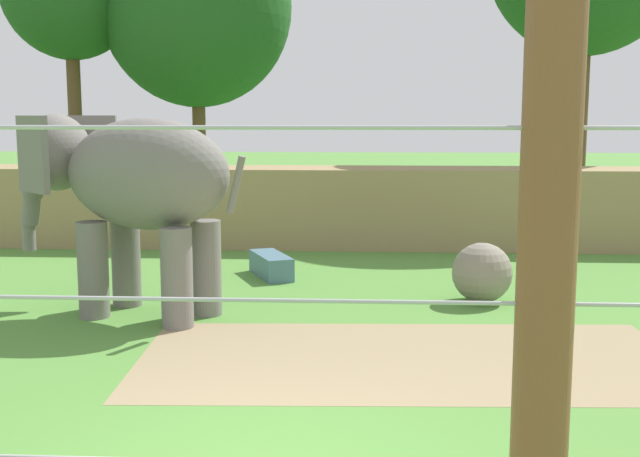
# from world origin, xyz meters

# --- Properties ---
(dirt_patch) EXTENTS (7.10, 3.69, 0.01)m
(dirt_patch) POSITION_xyz_m (1.43, 3.43, 0.00)
(dirt_patch) COLOR #937F5B
(dirt_patch) RESTS_ON ground
(embankment_wall) EXTENTS (36.00, 1.80, 1.87)m
(embankment_wall) POSITION_xyz_m (0.00, 12.33, 0.93)
(embankment_wall) COLOR #997F56
(embankment_wall) RESTS_ON ground
(elephant) EXTENTS (4.03, 2.51, 3.13)m
(elephant) POSITION_xyz_m (-2.78, 5.54, 2.07)
(elephant) COLOR slate
(elephant) RESTS_ON ground
(enrichment_ball) EXTENTS (1.01, 1.01, 1.01)m
(enrichment_ball) POSITION_xyz_m (2.82, 6.63, 0.50)
(enrichment_ball) COLOR gray
(enrichment_ball) RESTS_ON ground
(cable_fence) EXTENTS (9.62, 0.26, 4.00)m
(cable_fence) POSITION_xyz_m (-0.01, -2.99, 2.00)
(cable_fence) COLOR brown
(cable_fence) RESTS_ON ground
(feed_trough) EXTENTS (1.02, 1.48, 0.44)m
(feed_trough) POSITION_xyz_m (-0.95, 8.55, 0.22)
(feed_trough) COLOR slate
(feed_trough) RESTS_ON ground
(tree_left_of_centre) EXTENTS (6.29, 6.29, 9.95)m
(tree_left_of_centre) POSITION_xyz_m (-4.72, 20.15, 6.64)
(tree_left_of_centre) COLOR brown
(tree_left_of_centre) RESTS_ON ground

